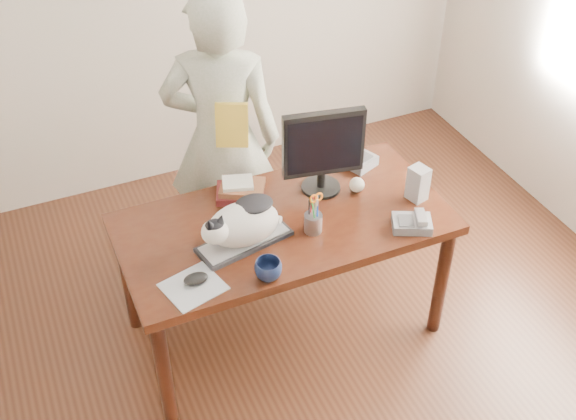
{
  "coord_description": "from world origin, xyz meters",
  "views": [
    {
      "loc": [
        -1.06,
        -1.87,
        2.97
      ],
      "look_at": [
        0.0,
        0.55,
        0.85
      ],
      "focal_mm": 45.0,
      "sensor_mm": 36.0,
      "label": 1
    }
  ],
  "objects_px": {
    "desk": "(278,234)",
    "book_stack": "(241,190)",
    "person": "(223,140)",
    "baseball": "(357,185)",
    "coffee_mug": "(268,270)",
    "phone": "(413,223)",
    "calculator": "(356,159)",
    "cat": "(241,223)",
    "mouse": "(196,279)",
    "monitor": "(323,148)",
    "keyboard": "(244,241)",
    "speaker": "(418,183)",
    "pen_cup": "(313,221)"
  },
  "relations": [
    {
      "from": "desk",
      "to": "book_stack",
      "type": "bearing_deg",
      "value": 123.09
    },
    {
      "from": "person",
      "to": "baseball",
      "type": "bearing_deg",
      "value": 157.04
    },
    {
      "from": "coffee_mug",
      "to": "baseball",
      "type": "relative_size",
      "value": 1.54
    },
    {
      "from": "phone",
      "to": "calculator",
      "type": "distance_m",
      "value": 0.58
    },
    {
      "from": "cat",
      "to": "mouse",
      "type": "xyz_separation_m",
      "value": [
        -0.27,
        -0.16,
        -0.1
      ]
    },
    {
      "from": "monitor",
      "to": "book_stack",
      "type": "bearing_deg",
      "value": 173.11
    },
    {
      "from": "book_stack",
      "to": "mouse",
      "type": "bearing_deg",
      "value": -104.46
    },
    {
      "from": "keyboard",
      "to": "mouse",
      "type": "relative_size",
      "value": 3.81
    },
    {
      "from": "desk",
      "to": "calculator",
      "type": "xyz_separation_m",
      "value": [
        0.54,
        0.21,
        0.18
      ]
    },
    {
      "from": "monitor",
      "to": "calculator",
      "type": "distance_m",
      "value": 0.38
    },
    {
      "from": "keyboard",
      "to": "phone",
      "type": "bearing_deg",
      "value": -27.06
    },
    {
      "from": "keyboard",
      "to": "speaker",
      "type": "bearing_deg",
      "value": -13.2
    },
    {
      "from": "desk",
      "to": "baseball",
      "type": "relative_size",
      "value": 20.51
    },
    {
      "from": "phone",
      "to": "person",
      "type": "xyz_separation_m",
      "value": [
        -0.63,
        0.92,
        0.08
      ]
    },
    {
      "from": "pen_cup",
      "to": "mouse",
      "type": "height_order",
      "value": "pen_cup"
    },
    {
      "from": "pen_cup",
      "to": "book_stack",
      "type": "relative_size",
      "value": 0.77
    },
    {
      "from": "person",
      "to": "calculator",
      "type": "bearing_deg",
      "value": 175.96
    },
    {
      "from": "phone",
      "to": "book_stack",
      "type": "relative_size",
      "value": 0.78
    },
    {
      "from": "baseball",
      "to": "person",
      "type": "xyz_separation_m",
      "value": [
        -0.52,
        0.56,
        0.07
      ]
    },
    {
      "from": "coffee_mug",
      "to": "book_stack",
      "type": "distance_m",
      "value": 0.61
    },
    {
      "from": "coffee_mug",
      "to": "calculator",
      "type": "height_order",
      "value": "coffee_mug"
    },
    {
      "from": "desk",
      "to": "calculator",
      "type": "bearing_deg",
      "value": 20.98
    },
    {
      "from": "coffee_mug",
      "to": "pen_cup",
      "type": "bearing_deg",
      "value": 33.57
    },
    {
      "from": "keyboard",
      "to": "phone",
      "type": "distance_m",
      "value": 0.81
    },
    {
      "from": "speaker",
      "to": "book_stack",
      "type": "distance_m",
      "value": 0.88
    },
    {
      "from": "keyboard",
      "to": "book_stack",
      "type": "relative_size",
      "value": 1.66
    },
    {
      "from": "desk",
      "to": "mouse",
      "type": "height_order",
      "value": "mouse"
    },
    {
      "from": "phone",
      "to": "calculator",
      "type": "bearing_deg",
      "value": 115.12
    },
    {
      "from": "monitor",
      "to": "mouse",
      "type": "xyz_separation_m",
      "value": [
        -0.79,
        -0.38,
        -0.23
      ]
    },
    {
      "from": "cat",
      "to": "coffee_mug",
      "type": "relative_size",
      "value": 3.64
    },
    {
      "from": "keyboard",
      "to": "pen_cup",
      "type": "relative_size",
      "value": 2.16
    },
    {
      "from": "baseball",
      "to": "phone",
      "type": "bearing_deg",
      "value": -73.25
    },
    {
      "from": "speaker",
      "to": "person",
      "type": "height_order",
      "value": "person"
    },
    {
      "from": "speaker",
      "to": "calculator",
      "type": "relative_size",
      "value": 0.75
    },
    {
      "from": "desk",
      "to": "coffee_mug",
      "type": "xyz_separation_m",
      "value": [
        -0.22,
        -0.42,
        0.2
      ]
    },
    {
      "from": "keyboard",
      "to": "speaker",
      "type": "xyz_separation_m",
      "value": [
        0.91,
        -0.03,
        0.08
      ]
    },
    {
      "from": "cat",
      "to": "monitor",
      "type": "relative_size",
      "value": 0.95
    },
    {
      "from": "coffee_mug",
      "to": "speaker",
      "type": "distance_m",
      "value": 0.93
    },
    {
      "from": "desk",
      "to": "keyboard",
      "type": "relative_size",
      "value": 3.38
    },
    {
      "from": "person",
      "to": "coffee_mug",
      "type": "bearing_deg",
      "value": 106.26
    },
    {
      "from": "cat",
      "to": "monitor",
      "type": "distance_m",
      "value": 0.58
    },
    {
      "from": "baseball",
      "to": "pen_cup",
      "type": "bearing_deg",
      "value": -150.07
    },
    {
      "from": "monitor",
      "to": "coffee_mug",
      "type": "height_order",
      "value": "monitor"
    },
    {
      "from": "speaker",
      "to": "phone",
      "type": "bearing_deg",
      "value": -141.05
    },
    {
      "from": "mouse",
      "to": "monitor",
      "type": "bearing_deg",
      "value": 10.85
    },
    {
      "from": "keyboard",
      "to": "monitor",
      "type": "height_order",
      "value": "monitor"
    },
    {
      "from": "monitor",
      "to": "speaker",
      "type": "xyz_separation_m",
      "value": [
        0.41,
        -0.25,
        -0.17
      ]
    },
    {
      "from": "speaker",
      "to": "book_stack",
      "type": "height_order",
      "value": "speaker"
    },
    {
      "from": "desk",
      "to": "mouse",
      "type": "xyz_separation_m",
      "value": [
        -0.52,
        -0.32,
        0.17
      ]
    },
    {
      "from": "keyboard",
      "to": "speaker",
      "type": "distance_m",
      "value": 0.92
    }
  ]
}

